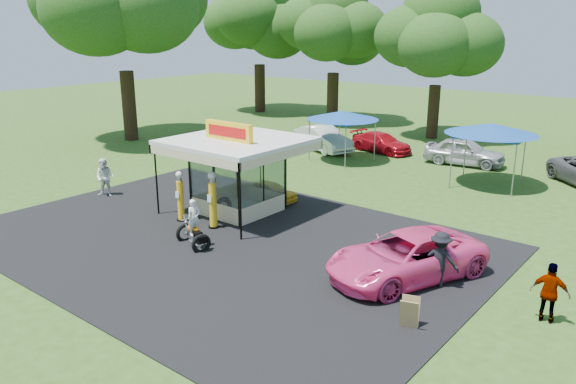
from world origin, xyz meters
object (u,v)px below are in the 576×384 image
motorcycle (194,228)px  pink_sedan (406,256)px  spectator_east_a (440,260)px  bg_car_a (323,139)px  gas_pump_right (213,201)px  a_frame_sign (410,313)px  tent_east (491,129)px  spectator_east_b (550,293)px  spectator_west (105,177)px  bg_car_b (381,143)px  kiosk_car (270,191)px  gas_station_kiosk (238,174)px  gas_pump_left (180,198)px  tent_west (343,116)px  bg_car_c (465,152)px

motorcycle → pink_sedan: 7.99m
spectator_east_a → bg_car_a: (-14.97, 14.60, -0.12)m
gas_pump_right → a_frame_sign: 10.42m
pink_sedan → tent_east: bearing=121.5°
spectator_east_a → spectator_east_b: 3.39m
a_frame_sign → spectator_east_a: 3.07m
spectator_west → bg_car_a: 15.60m
spectator_west → spectator_east_b: spectator_west is taller
gas_pump_right → bg_car_b: 17.57m
spectator_east_b → tent_east: (-6.60, 13.24, 2.09)m
kiosk_car → bg_car_a: size_ratio=0.56×
spectator_east_a → a_frame_sign: bearing=89.9°
gas_station_kiosk → spectator_west: (-6.84, -2.36, -0.83)m
a_frame_sign → tent_east: 16.68m
gas_pump_left → a_frame_sign: 12.06m
kiosk_car → pink_sedan: 9.98m
gas_pump_left → tent_west: 14.16m
spectator_east_b → bg_car_c: size_ratio=0.38×
gas_pump_left → bg_car_b: size_ratio=0.51×
spectator_east_b → tent_west: (-15.78, 13.19, 1.92)m
pink_sedan → spectator_east_a: 1.17m
spectator_east_a → tent_east: 13.62m
kiosk_car → bg_car_c: bearing=-19.0°
tent_west → spectator_east_a: bearing=-46.4°
a_frame_sign → spectator_east_b: (2.90, 2.82, 0.44)m
motorcycle → gas_pump_right: bearing=132.6°
spectator_east_b → bg_car_b: size_ratio=0.41×
a_frame_sign → spectator_east_a: (-0.48, 2.99, 0.48)m
gas_pump_left → bg_car_c: gas_pump_left is taller
spectator_east_a → bg_car_b: size_ratio=0.43×
kiosk_car → spectator_east_a: spectator_east_a is taller
gas_station_kiosk → bg_car_b: size_ratio=1.22×
a_frame_sign → bg_car_b: 23.14m
gas_pump_left → a_frame_sign: size_ratio=2.45×
gas_station_kiosk → motorcycle: bearing=-68.5°
bg_car_b → spectator_east_a: bearing=-134.6°
gas_station_kiosk → tent_west: (-2.02, 11.50, 1.04)m
gas_pump_right → pink_sedan: size_ratio=0.44×
kiosk_car → bg_car_a: bg_car_a is taller
bg_car_a → bg_car_c: (9.07, 2.07, -0.01)m
gas_station_kiosk → pink_sedan: 9.41m
spectator_east_a → spectator_west: bearing=-6.5°
pink_sedan → tent_west: tent_west is taller
spectator_east_a → motorcycle: bearing=7.6°
motorcycle → spectator_east_b: (12.11, 2.48, 0.13)m
bg_car_c → a_frame_sign: bearing=-169.5°
bg_car_c → gas_pump_left: bearing=155.3°
gas_pump_right → bg_car_b: bearing=96.5°
kiosk_car → bg_car_a: 11.81m
gas_pump_right → tent_west: bearing=101.2°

